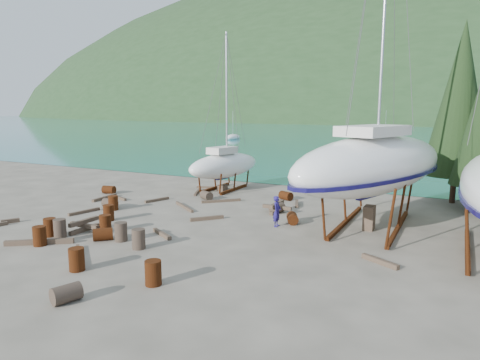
% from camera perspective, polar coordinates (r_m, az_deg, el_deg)
% --- Properties ---
extents(ground, '(600.00, 600.00, 0.00)m').
position_cam_1_polar(ground, '(20.94, -6.48, -7.41)').
color(ground, '#5B5548').
rests_on(ground, ground).
extents(bay_water, '(700.00, 700.00, 0.00)m').
position_cam_1_polar(bay_water, '(331.86, 25.63, 7.45)').
color(bay_water, teal).
rests_on(bay_water, ground).
extents(far_hill, '(800.00, 360.00, 110.00)m').
position_cam_1_polar(far_hill, '(336.86, 25.66, 7.46)').
color(far_hill, '#1F371B').
rests_on(far_hill, ground).
extents(far_house_left, '(6.60, 5.60, 5.60)m').
position_cam_1_polar(far_house_left, '(218.57, 8.41, 8.49)').
color(far_house_left, beige).
rests_on(far_house_left, ground).
extents(far_house_center, '(6.60, 5.60, 5.60)m').
position_cam_1_polar(far_house_center, '(208.99, 18.94, 8.05)').
color(far_house_center, beige).
rests_on(far_house_center, ground).
extents(cypress_back_left, '(4.14, 4.14, 11.50)m').
position_cam_1_polar(cypress_back_left, '(30.62, 27.31, 9.55)').
color(cypress_back_left, black).
rests_on(cypress_back_left, ground).
extents(moored_boat_left, '(2.00, 5.00, 6.05)m').
position_cam_1_polar(moored_boat_left, '(87.19, -0.95, 5.69)').
color(moored_boat_left, white).
rests_on(moored_boat_left, ground).
extents(moored_boat_mid, '(2.00, 5.00, 6.05)m').
position_cam_1_polar(moored_boat_mid, '(96.79, 26.68, 5.06)').
color(moored_boat_mid, white).
rests_on(moored_boat_mid, ground).
extents(moored_boat_far, '(2.00, 5.00, 6.05)m').
position_cam_1_polar(moored_boat_far, '(128.19, 18.81, 6.38)').
color(moored_boat_far, white).
rests_on(moored_boat_far, ground).
extents(large_sailboat_near, '(7.75, 13.50, 20.42)m').
position_cam_1_polar(large_sailboat_near, '(22.80, 17.45, 2.04)').
color(large_sailboat_near, white).
rests_on(large_sailboat_near, ground).
extents(small_sailboat_shore, '(3.67, 7.54, 11.58)m').
position_cam_1_polar(small_sailboat_shore, '(32.14, -2.08, 2.02)').
color(small_sailboat_shore, white).
rests_on(small_sailboat_shore, ground).
extents(worker, '(0.42, 0.61, 1.61)m').
position_cam_1_polar(worker, '(22.33, 4.95, -4.18)').
color(worker, navy).
rests_on(worker, ground).
extents(drum_0, '(0.58, 0.58, 0.88)m').
position_cam_1_polar(drum_0, '(22.58, -24.02, -5.78)').
color(drum_0, '#502A0D').
rests_on(drum_0, ground).
extents(drum_1, '(0.83, 1.02, 0.58)m').
position_cam_1_polar(drum_1, '(15.00, -22.14, -13.85)').
color(drum_1, '#2D2823').
rests_on(drum_1, ground).
extents(drum_2, '(0.97, 0.72, 0.58)m').
position_cam_1_polar(drum_2, '(32.35, -17.08, -1.24)').
color(drum_2, '#502A0D').
rests_on(drum_2, ground).
extents(drum_3, '(0.58, 0.58, 0.88)m').
position_cam_1_polar(drum_3, '(17.53, -20.95, -9.85)').
color(drum_3, '#502A0D').
rests_on(drum_3, ground).
extents(drum_4, '(1.04, 0.90, 0.58)m').
position_cam_1_polar(drum_4, '(28.95, 6.14, -2.10)').
color(drum_4, '#502A0D').
rests_on(drum_4, ground).
extents(drum_5, '(0.58, 0.58, 0.88)m').
position_cam_1_polar(drum_5, '(19.36, -13.37, -7.66)').
color(drum_5, '#2D2823').
rests_on(drum_5, ground).
extents(drum_6, '(0.90, 1.04, 0.58)m').
position_cam_1_polar(drum_6, '(23.08, 7.00, -5.08)').
color(drum_6, '#502A0D').
rests_on(drum_6, ground).
extents(drum_7, '(0.58, 0.58, 0.88)m').
position_cam_1_polar(drum_7, '(15.45, -11.50, -12.03)').
color(drum_7, '#502A0D').
rests_on(drum_7, ground).
extents(drum_8, '(0.58, 0.58, 0.88)m').
position_cam_1_polar(drum_8, '(27.01, -16.55, -2.95)').
color(drum_8, '#502A0D').
rests_on(drum_8, ground).
extents(drum_9, '(1.05, 0.93, 0.58)m').
position_cam_1_polar(drum_9, '(28.94, -4.50, -2.08)').
color(drum_9, '#2D2823').
rests_on(drum_9, ground).
extents(drum_10, '(0.58, 0.58, 0.88)m').
position_cam_1_polar(drum_10, '(22.31, -17.52, -5.57)').
color(drum_10, '#502A0D').
rests_on(drum_10, ground).
extents(drum_11, '(0.82, 1.01, 0.58)m').
position_cam_1_polar(drum_11, '(25.31, 4.99, -3.75)').
color(drum_11, '#2D2823').
rests_on(drum_11, ground).
extents(drum_12, '(1.04, 1.03, 0.58)m').
position_cam_1_polar(drum_12, '(21.03, -17.81, -6.91)').
color(drum_12, '#502A0D').
rests_on(drum_12, ground).
extents(drum_13, '(0.58, 0.58, 0.88)m').
position_cam_1_polar(drum_13, '(21.26, -25.16, -6.77)').
color(drum_13, '#502A0D').
rests_on(drum_13, ground).
extents(drum_14, '(0.58, 0.58, 0.88)m').
position_cam_1_polar(drum_14, '(24.56, -17.11, -4.19)').
color(drum_14, '#502A0D').
rests_on(drum_14, ground).
extents(drum_15, '(0.88, 0.59, 0.58)m').
position_cam_1_polar(drum_15, '(27.75, -16.95, -2.96)').
color(drum_15, '#2D2823').
rests_on(drum_15, ground).
extents(drum_16, '(0.58, 0.58, 0.88)m').
position_cam_1_polar(drum_16, '(22.21, -22.89, -5.94)').
color(drum_16, '#2D2823').
rests_on(drum_16, ground).
extents(drum_17, '(0.58, 0.58, 0.88)m').
position_cam_1_polar(drum_17, '(20.66, -15.59, -6.66)').
color(drum_17, '#2D2823').
rests_on(drum_17, ground).
extents(timber_0, '(2.24, 0.93, 0.14)m').
position_cam_1_polar(timber_0, '(33.10, -3.81, -1.00)').
color(timber_0, brown).
rests_on(timber_0, ground).
extents(timber_1, '(1.58, 1.00, 0.19)m').
position_cam_1_polar(timber_1, '(18.07, 18.16, -10.27)').
color(timber_1, brown).
rests_on(timber_1, ground).
extents(timber_2, '(0.38, 2.35, 0.19)m').
position_cam_1_polar(timber_2, '(30.55, -17.60, -2.26)').
color(timber_2, brown).
rests_on(timber_2, ground).
extents(timber_3, '(2.37, 2.04, 0.15)m').
position_cam_1_polar(timber_3, '(19.01, -20.69, -9.50)').
color(timber_3, brown).
rests_on(timber_3, ground).
extents(timber_4, '(0.70, 1.82, 0.17)m').
position_cam_1_polar(timber_4, '(28.98, -11.00, -2.62)').
color(timber_4, brown).
rests_on(timber_4, ground).
extents(timber_6, '(0.72, 1.62, 0.19)m').
position_cam_1_polar(timber_6, '(27.51, 7.58, -3.15)').
color(timber_6, brown).
rests_on(timber_6, ground).
extents(timber_7, '(1.72, 1.06, 0.17)m').
position_cam_1_polar(timber_7, '(21.16, -10.37, -7.08)').
color(timber_7, brown).
rests_on(timber_7, ground).
extents(timber_8, '(1.41, 1.55, 0.19)m').
position_cam_1_polar(timber_8, '(23.75, -4.44, -5.11)').
color(timber_8, brown).
rests_on(timber_8, ground).
extents(timber_10, '(2.01, 1.97, 0.16)m').
position_cam_1_polar(timber_10, '(28.19, -2.52, -2.79)').
color(timber_10, brown).
rests_on(timber_10, ground).
extents(timber_11, '(2.36, 1.74, 0.15)m').
position_cam_1_polar(timber_11, '(26.73, -7.43, -3.56)').
color(timber_11, brown).
rests_on(timber_11, ground).
extents(timber_12, '(0.53, 2.03, 0.17)m').
position_cam_1_polar(timber_12, '(26.85, -20.05, -3.98)').
color(timber_12, brown).
rests_on(timber_12, ground).
extents(timber_13, '(0.60, 0.90, 0.22)m').
position_cam_1_polar(timber_13, '(26.17, -28.31, -4.84)').
color(timber_13, brown).
rests_on(timber_13, ground).
extents(timber_15, '(1.13, 2.31, 0.15)m').
position_cam_1_polar(timber_15, '(31.42, -5.69, -1.58)').
color(timber_15, brown).
rests_on(timber_15, ground).
extents(timber_16, '(2.55, 1.91, 0.23)m').
position_cam_1_polar(timber_16, '(21.52, -25.18, -7.49)').
color(timber_16, brown).
rests_on(timber_16, ground).
extents(timber_17, '(2.24, 0.94, 0.16)m').
position_cam_1_polar(timber_17, '(30.51, -16.05, -2.22)').
color(timber_17, brown).
rests_on(timber_17, ground).
extents(timber_pile_fore, '(1.80, 1.80, 0.60)m').
position_cam_1_polar(timber_pile_fore, '(22.87, -20.06, -5.71)').
color(timber_pile_fore, brown).
rests_on(timber_pile_fore, ground).
extents(timber_pile_aft, '(1.80, 1.80, 0.60)m').
position_cam_1_polar(timber_pile_aft, '(25.46, 4.95, -3.65)').
color(timber_pile_aft, brown).
rests_on(timber_pile_aft, ground).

